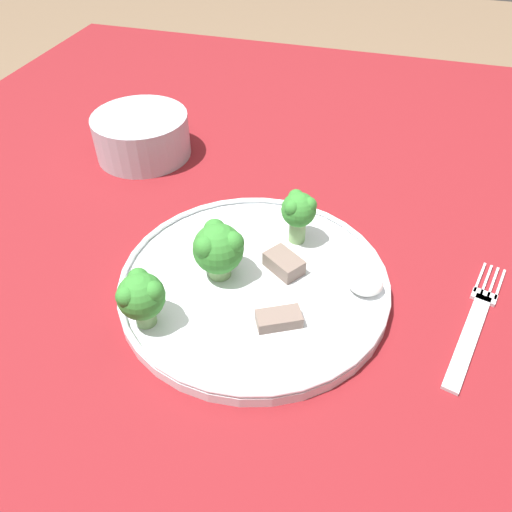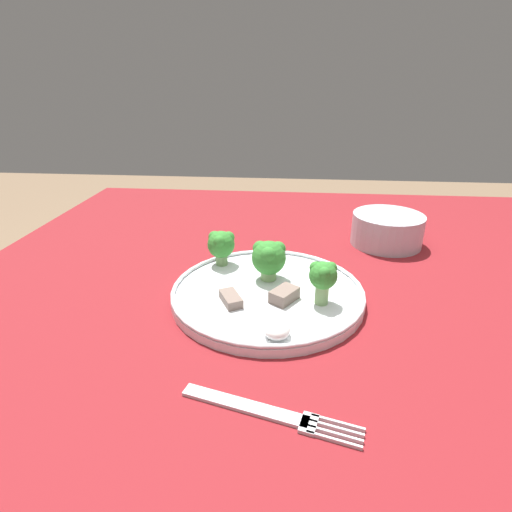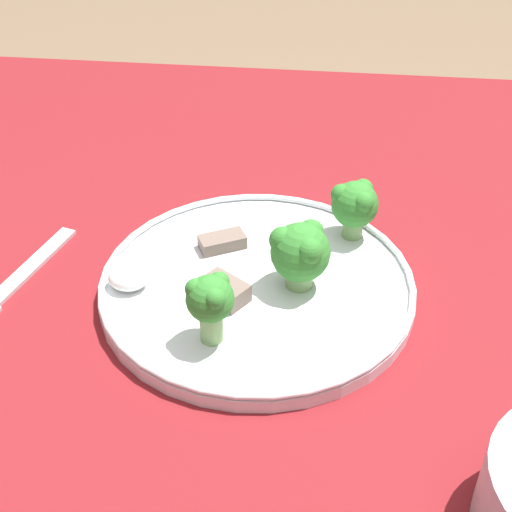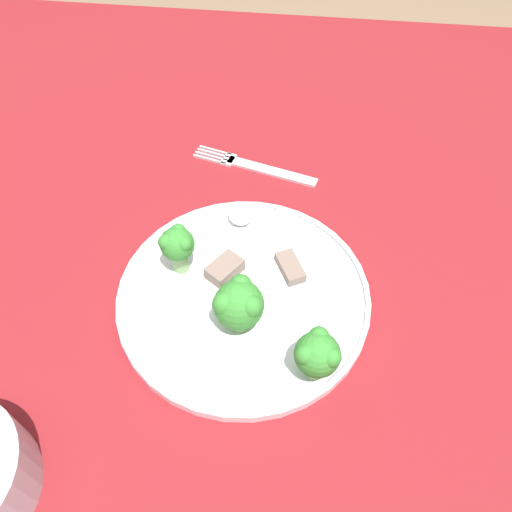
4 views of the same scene
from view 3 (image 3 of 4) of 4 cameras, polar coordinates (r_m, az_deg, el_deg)
table at (r=0.63m, az=-4.46°, el=-14.28°), size 1.24×1.19×0.75m
dinner_plate at (r=0.62m, az=0.08°, el=-2.33°), size 0.27×0.27×0.02m
fork at (r=0.67m, az=-18.78°, el=-2.03°), size 0.06×0.18×0.00m
broccoli_floret_near_rim_left at (r=0.54m, az=-3.70°, el=-3.57°), size 0.04×0.04×0.06m
broccoli_floret_center_left at (r=0.60m, az=3.58°, el=0.37°), size 0.05×0.05×0.06m
broccoli_floret_back_left at (r=0.66m, az=7.91°, el=4.13°), size 0.04×0.04×0.06m
meat_slice_front_slice at (r=0.66m, az=-3.12°, el=1.18°), size 0.05×0.04×0.01m
meat_slice_middle_slice at (r=0.60m, az=-2.55°, el=-2.78°), size 0.05×0.04×0.02m
sauce_dollop at (r=0.62m, az=-10.17°, el=-1.69°), size 0.03×0.03×0.02m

